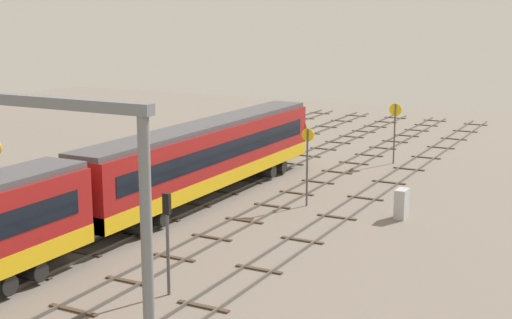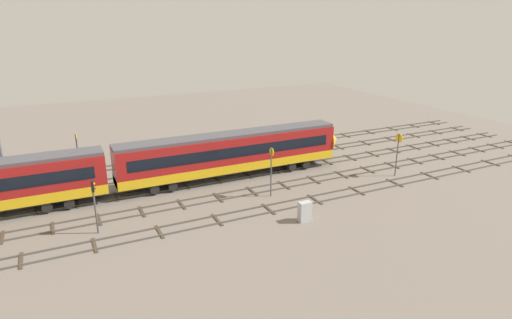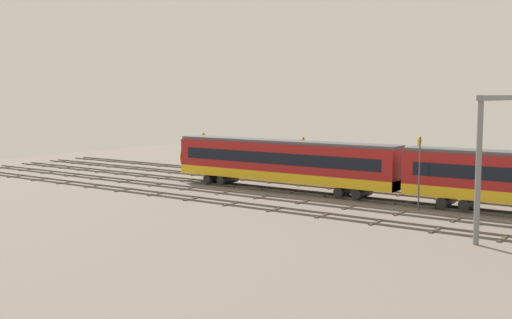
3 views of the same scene
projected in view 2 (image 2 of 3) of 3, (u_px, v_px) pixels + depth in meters
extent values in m
plane|color=slate|center=(186.00, 185.00, 44.20)|extent=(109.84, 109.84, 0.00)
cube|color=#59544C|center=(220.00, 223.00, 35.95)|extent=(93.84, 0.07, 0.16)
cube|color=#59544C|center=(214.00, 216.00, 37.17)|extent=(93.84, 0.07, 0.16)
cube|color=#473828|center=(21.00, 261.00, 30.42)|extent=(0.24, 2.40, 0.08)
cube|color=#473828|center=(95.00, 245.00, 32.47)|extent=(0.24, 2.40, 0.08)
cube|color=#473828|center=(160.00, 232.00, 34.52)|extent=(0.24, 2.40, 0.08)
cube|color=#473828|center=(217.00, 220.00, 36.57)|extent=(0.24, 2.40, 0.08)
cube|color=#473828|center=(269.00, 209.00, 38.62)|extent=(0.24, 2.40, 0.08)
cube|color=#473828|center=(315.00, 199.00, 40.67)|extent=(0.24, 2.40, 0.08)
cube|color=#473828|center=(357.00, 191.00, 42.73)|extent=(0.24, 2.40, 0.08)
cube|color=#473828|center=(395.00, 183.00, 44.78)|extent=(0.24, 2.40, 0.08)
cube|color=#473828|center=(430.00, 176.00, 46.83)|extent=(0.24, 2.40, 0.08)
cube|color=#473828|center=(461.00, 169.00, 48.88)|extent=(0.24, 2.40, 0.08)
cube|color=#473828|center=(491.00, 163.00, 50.93)|extent=(0.24, 2.40, 0.08)
cube|color=#59544C|center=(203.00, 203.00, 39.76)|extent=(93.84, 0.07, 0.16)
cube|color=#59544C|center=(198.00, 198.00, 40.98)|extent=(93.84, 0.07, 0.16)
cube|color=#473828|center=(2.00, 237.00, 33.64)|extent=(0.24, 2.40, 0.08)
cube|color=#473828|center=(53.00, 228.00, 35.14)|extent=(0.24, 2.40, 0.08)
cube|color=#473828|center=(99.00, 219.00, 36.63)|extent=(0.24, 2.40, 0.08)
cube|color=#473828|center=(142.00, 212.00, 38.13)|extent=(0.24, 2.40, 0.08)
cube|color=#473828|center=(181.00, 204.00, 39.63)|extent=(0.24, 2.40, 0.08)
cube|color=#473828|center=(218.00, 197.00, 41.13)|extent=(0.24, 2.40, 0.08)
cube|color=#473828|center=(252.00, 191.00, 42.63)|extent=(0.24, 2.40, 0.08)
cube|color=#473828|center=(284.00, 185.00, 44.13)|extent=(0.24, 2.40, 0.08)
cube|color=#473828|center=(314.00, 180.00, 45.63)|extent=(0.24, 2.40, 0.08)
cube|color=#473828|center=(341.00, 175.00, 47.12)|extent=(0.24, 2.40, 0.08)
cube|color=#473828|center=(367.00, 170.00, 48.62)|extent=(0.24, 2.40, 0.08)
cube|color=#473828|center=(392.00, 165.00, 50.12)|extent=(0.24, 2.40, 0.08)
cube|color=#473828|center=(415.00, 161.00, 51.62)|extent=(0.24, 2.40, 0.08)
cube|color=#473828|center=(437.00, 157.00, 53.12)|extent=(0.24, 2.40, 0.08)
cube|color=#473828|center=(457.00, 153.00, 54.62)|extent=(0.24, 2.40, 0.08)
cube|color=#473828|center=(477.00, 150.00, 56.12)|extent=(0.24, 2.40, 0.08)
cube|color=#473828|center=(495.00, 146.00, 57.62)|extent=(0.24, 2.40, 0.08)
cube|color=#59544C|center=(188.00, 187.00, 43.56)|extent=(93.84, 0.07, 0.16)
cube|color=#59544C|center=(184.00, 182.00, 44.79)|extent=(93.84, 0.07, 0.16)
cube|color=#473828|center=(36.00, 210.00, 38.42)|extent=(0.24, 2.40, 0.08)
cube|color=#473828|center=(77.00, 203.00, 39.86)|extent=(0.24, 2.40, 0.08)
cube|color=#473828|center=(116.00, 197.00, 41.30)|extent=(0.24, 2.40, 0.08)
cube|color=#473828|center=(152.00, 191.00, 42.75)|extent=(0.24, 2.40, 0.08)
cube|color=#473828|center=(186.00, 185.00, 44.19)|extent=(0.24, 2.40, 0.08)
cube|color=#473828|center=(218.00, 180.00, 45.63)|extent=(0.24, 2.40, 0.08)
cube|color=#473828|center=(247.00, 175.00, 47.08)|extent=(0.24, 2.40, 0.08)
cube|color=#473828|center=(275.00, 170.00, 48.52)|extent=(0.24, 2.40, 0.08)
cube|color=#473828|center=(302.00, 166.00, 49.96)|extent=(0.24, 2.40, 0.08)
cube|color=#473828|center=(327.00, 162.00, 51.40)|extent=(0.24, 2.40, 0.08)
cube|color=#473828|center=(350.00, 158.00, 52.85)|extent=(0.24, 2.40, 0.08)
cube|color=#473828|center=(372.00, 154.00, 54.29)|extent=(0.24, 2.40, 0.08)
cube|color=#473828|center=(393.00, 150.00, 55.73)|extent=(0.24, 2.40, 0.08)
cube|color=#473828|center=(413.00, 147.00, 57.18)|extent=(0.24, 2.40, 0.08)
cube|color=#473828|center=(432.00, 144.00, 58.62)|extent=(0.24, 2.40, 0.08)
cube|color=#473828|center=(451.00, 141.00, 60.06)|extent=(0.24, 2.40, 0.08)
cube|color=#473828|center=(468.00, 138.00, 61.51)|extent=(0.24, 2.40, 0.08)
cube|color=#473828|center=(484.00, 135.00, 62.95)|extent=(0.24, 2.40, 0.08)
cube|color=#59544C|center=(176.00, 173.00, 47.37)|extent=(93.84, 0.07, 0.16)
cube|color=#59544C|center=(172.00, 170.00, 48.60)|extent=(93.84, 0.07, 0.16)
cube|color=#473828|center=(41.00, 192.00, 42.43)|extent=(0.24, 2.40, 0.08)
cube|color=#473828|center=(89.00, 185.00, 44.29)|extent=(0.24, 2.40, 0.08)
cube|color=#473828|center=(133.00, 178.00, 46.14)|extent=(0.24, 2.40, 0.08)
cube|color=#473828|center=(174.00, 172.00, 48.00)|extent=(0.24, 2.40, 0.08)
cube|color=#473828|center=(212.00, 166.00, 49.85)|extent=(0.24, 2.40, 0.08)
cube|color=#473828|center=(247.00, 161.00, 51.71)|extent=(0.24, 2.40, 0.08)
cube|color=#473828|center=(279.00, 156.00, 53.56)|extent=(0.24, 2.40, 0.08)
cube|color=#473828|center=(310.00, 151.00, 55.42)|extent=(0.24, 2.40, 0.08)
cube|color=#473828|center=(338.00, 147.00, 57.27)|extent=(0.24, 2.40, 0.08)
cube|color=#473828|center=(365.00, 143.00, 59.13)|extent=(0.24, 2.40, 0.08)
cube|color=#473828|center=(390.00, 139.00, 60.99)|extent=(0.24, 2.40, 0.08)
cube|color=#473828|center=(413.00, 135.00, 62.84)|extent=(0.24, 2.40, 0.08)
cube|color=#473828|center=(436.00, 132.00, 64.70)|extent=(0.24, 2.40, 0.08)
cube|color=#473828|center=(456.00, 129.00, 66.55)|extent=(0.24, 2.40, 0.08)
cube|color=#59544C|center=(165.00, 162.00, 51.18)|extent=(93.84, 0.07, 0.16)
cube|color=#59544C|center=(162.00, 159.00, 52.41)|extent=(93.84, 0.07, 0.16)
cube|color=#473828|center=(41.00, 178.00, 46.24)|extent=(0.24, 2.40, 0.08)
cube|color=#473828|center=(85.00, 171.00, 48.09)|extent=(0.24, 2.40, 0.08)
cube|color=#473828|center=(126.00, 166.00, 49.95)|extent=(0.24, 2.40, 0.08)
cube|color=#473828|center=(164.00, 161.00, 51.81)|extent=(0.24, 2.40, 0.08)
cube|color=#473828|center=(199.00, 156.00, 53.66)|extent=(0.24, 2.40, 0.08)
cube|color=#473828|center=(232.00, 151.00, 55.52)|extent=(0.24, 2.40, 0.08)
cube|color=#473828|center=(263.00, 147.00, 57.37)|extent=(0.24, 2.40, 0.08)
cube|color=#473828|center=(292.00, 143.00, 59.23)|extent=(0.24, 2.40, 0.08)
cube|color=#473828|center=(319.00, 139.00, 61.08)|extent=(0.24, 2.40, 0.08)
cube|color=#473828|center=(345.00, 135.00, 62.94)|extent=(0.24, 2.40, 0.08)
cube|color=#473828|center=(369.00, 132.00, 64.79)|extent=(0.24, 2.40, 0.08)
cube|color=#473828|center=(392.00, 129.00, 66.65)|extent=(0.24, 2.40, 0.08)
cube|color=#473828|center=(413.00, 126.00, 68.50)|extent=(0.24, 2.40, 0.08)
cube|color=#473828|center=(434.00, 123.00, 70.36)|extent=(0.24, 2.40, 0.08)
cube|color=maroon|center=(231.00, 152.00, 45.43)|extent=(24.00, 2.90, 3.60)
cube|color=gold|center=(232.00, 164.00, 45.85)|extent=(24.00, 2.94, 0.90)
cube|color=#4C4C51|center=(231.00, 135.00, 44.82)|extent=(24.00, 2.50, 0.30)
cube|color=black|center=(237.00, 152.00, 44.05)|extent=(22.00, 0.04, 1.10)
cube|color=black|center=(226.00, 145.00, 46.54)|extent=(22.00, 0.04, 1.10)
cylinder|color=black|center=(152.00, 185.00, 42.57)|extent=(0.90, 2.70, 0.90)
cylinder|color=black|center=(170.00, 182.00, 43.32)|extent=(0.90, 2.70, 0.90)
cylinder|color=black|center=(287.00, 164.00, 48.95)|extent=(0.90, 2.70, 0.90)
cylinder|color=black|center=(300.00, 161.00, 49.69)|extent=(0.90, 2.70, 0.90)
cylinder|color=black|center=(47.00, 202.00, 38.65)|extent=(0.90, 2.70, 0.90)
cylinder|color=black|center=(68.00, 199.00, 39.40)|extent=(0.90, 2.70, 0.90)
cone|color=gold|center=(331.00, 140.00, 50.80)|extent=(1.60, 3.24, 3.24)
cylinder|color=#4C4C51|center=(397.00, 155.00, 46.18)|extent=(0.12, 0.12, 4.71)
cylinder|color=yellow|center=(399.00, 138.00, 45.60)|extent=(0.05, 0.98, 0.98)
cube|color=black|center=(399.00, 138.00, 45.61)|extent=(0.02, 0.44, 0.12)
cylinder|color=#4C4C51|center=(79.00, 164.00, 41.45)|extent=(0.12, 0.12, 5.99)
cylinder|color=yellow|center=(76.00, 137.00, 40.64)|extent=(0.05, 0.81, 0.81)
cube|color=black|center=(77.00, 137.00, 40.65)|extent=(0.02, 0.36, 0.12)
cylinder|color=#4C4C51|center=(271.00, 173.00, 40.82)|extent=(0.12, 0.12, 4.81)
cylinder|color=yellow|center=(272.00, 152.00, 40.20)|extent=(0.05, 0.81, 0.81)
cube|color=black|center=(272.00, 152.00, 40.21)|extent=(0.02, 0.36, 0.12)
cylinder|color=#4C4C51|center=(96.00, 213.00, 33.87)|extent=(0.14, 0.14, 3.56)
cube|color=black|center=(92.00, 186.00, 33.17)|extent=(0.20, 0.32, 0.90)
sphere|color=yellow|center=(94.00, 184.00, 33.15)|extent=(0.20, 0.20, 0.20)
sphere|color=#262626|center=(94.00, 189.00, 33.28)|extent=(0.20, 0.20, 0.20)
cube|color=#B2B7BC|center=(305.00, 212.00, 36.21)|extent=(1.08, 0.63, 1.73)
cube|color=#333333|center=(310.00, 208.00, 36.36)|extent=(0.02, 0.44, 0.24)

